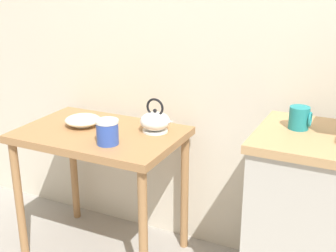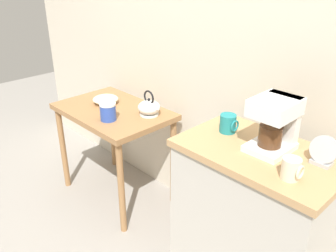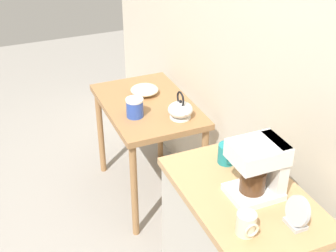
{
  "view_description": "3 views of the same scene",
  "coord_description": "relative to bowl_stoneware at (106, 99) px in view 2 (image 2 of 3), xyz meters",
  "views": [
    {
      "loc": [
        0.73,
        -1.83,
        1.54
      ],
      "look_at": [
        -0.13,
        -0.04,
        0.85
      ],
      "focal_mm": 49.11,
      "sensor_mm": 36.0,
      "label": 1
    },
    {
      "loc": [
        1.43,
        -1.34,
        1.72
      ],
      "look_at": [
        0.1,
        -0.05,
        0.84
      ],
      "focal_mm": 38.22,
      "sensor_mm": 36.0,
      "label": 2
    },
    {
      "loc": [
        2.01,
        -0.91,
        2.18
      ],
      "look_at": [
        -0.1,
        -0.02,
        0.81
      ],
      "focal_mm": 50.37,
      "sensor_mm": 36.0,
      "label": 3
    }
  ],
  "objects": [
    {
      "name": "kitchen_counter",
      "position": [
        1.35,
        -0.04,
        -0.32
      ],
      "size": [
        0.79,
        0.5,
        0.89
      ],
      "color": "#BCB7AD",
      "rests_on": "ground_plane"
    },
    {
      "name": "mug_dark_teal",
      "position": [
        1.12,
        0.0,
        0.17
      ],
      "size": [
        0.09,
        0.08,
        0.1
      ],
      "color": "teal",
      "rests_on": "kitchen_counter"
    },
    {
      "name": "coffee_maker",
      "position": [
        1.38,
        0.01,
        0.27
      ],
      "size": [
        0.18,
        0.22,
        0.26
      ],
      "color": "white",
      "rests_on": "kitchen_counter"
    },
    {
      "name": "mug_small_cream",
      "position": [
        1.57,
        -0.16,
        0.17
      ],
      "size": [
        0.09,
        0.08,
        0.09
      ],
      "color": "beige",
      "rests_on": "kitchen_counter"
    },
    {
      "name": "ground_plane",
      "position": [
        0.68,
        -0.06,
        -0.76
      ],
      "size": [
        8.0,
        8.0,
        0.0
      ],
      "primitive_type": "plane",
      "color": "gray"
    },
    {
      "name": "table_clock",
      "position": [
        1.6,
        0.04,
        0.19
      ],
      "size": [
        0.12,
        0.06,
        0.14
      ],
      "color": "#B2B5BA",
      "rests_on": "kitchen_counter"
    },
    {
      "name": "bowl_stoneware",
      "position": [
        0.0,
        0.0,
        0.0
      ],
      "size": [
        0.19,
        0.19,
        0.06
      ],
      "color": "beige",
      "rests_on": "wooden_table"
    },
    {
      "name": "wooden_table",
      "position": [
        0.13,
        -0.03,
        -0.13
      ],
      "size": [
        0.84,
        0.56,
        0.73
      ],
      "color": "#9E7044",
      "rests_on": "ground_plane"
    },
    {
      "name": "teakettle",
      "position": [
        0.39,
        0.09,
        0.02
      ],
      "size": [
        0.19,
        0.15,
        0.18
      ],
      "color": "white",
      "rests_on": "wooden_table"
    },
    {
      "name": "back_wall",
      "position": [
        0.78,
        0.36,
        0.64
      ],
      "size": [
        4.4,
        0.1,
        2.8
      ],
      "primitive_type": "cube",
      "color": "beige",
      "rests_on": "ground_plane"
    },
    {
      "name": "canister_enamel",
      "position": [
        0.26,
        -0.16,
        0.03
      ],
      "size": [
        0.11,
        0.11,
        0.12
      ],
      "color": "#2D4CAD",
      "rests_on": "wooden_table"
    }
  ]
}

